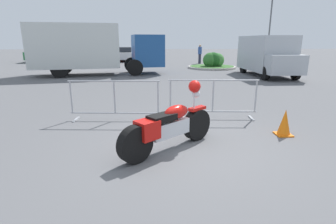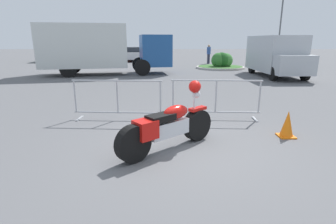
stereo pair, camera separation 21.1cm
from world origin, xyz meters
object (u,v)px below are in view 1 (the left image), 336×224
(parked_car_green, at_px, (42,54))
(motorcycle, at_px, (169,126))
(delivery_van, at_px, (267,55))
(parked_car_silver, at_px, (124,54))
(crowd_barrier_near, at_px, (115,100))
(parked_car_red, at_px, (96,54))
(pedestrian, at_px, (200,53))
(parked_car_white, at_px, (69,54))
(crowd_barrier_far, at_px, (213,99))
(box_truck, at_px, (91,48))
(street_lamp, at_px, (270,20))
(traffic_cone, at_px, (285,123))

(parked_car_green, bearing_deg, motorcycle, -156.08)
(motorcycle, bearing_deg, delivery_van, 19.09)
(motorcycle, xyz_separation_m, parked_car_silver, (-3.15, 22.72, 0.21))
(motorcycle, relative_size, crowd_barrier_near, 0.79)
(parked_car_red, relative_size, pedestrian, 2.64)
(crowd_barrier_near, relative_size, parked_car_white, 0.58)
(crowd_barrier_far, distance_m, box_truck, 11.02)
(street_lamp, bearing_deg, pedestrian, 164.15)
(delivery_van, height_order, parked_car_red, delivery_van)
(box_truck, bearing_deg, parked_car_red, 90.42)
(parked_car_green, height_order, traffic_cone, parked_car_green)
(crowd_barrier_far, height_order, parked_car_white, parked_car_white)
(motorcycle, height_order, parked_car_green, parked_car_green)
(motorcycle, relative_size, box_truck, 0.23)
(parked_car_white, height_order, pedestrian, pedestrian)
(delivery_van, xyz_separation_m, parked_car_red, (-12.35, 11.55, -0.49))
(parked_car_silver, bearing_deg, box_truck, 173.38)
(street_lamp, bearing_deg, parked_car_red, 163.39)
(crowd_barrier_near, height_order, box_truck, box_truck)
(parked_car_white, bearing_deg, box_truck, -159.70)
(crowd_barrier_far, xyz_separation_m, pedestrian, (2.71, 17.23, 0.36))
(parked_car_green, relative_size, pedestrian, 2.67)
(crowd_barrier_far, distance_m, parked_car_green, 24.16)
(box_truck, height_order, parked_car_silver, box_truck)
(delivery_van, relative_size, parked_car_silver, 1.21)
(crowd_barrier_far, xyz_separation_m, parked_car_silver, (-4.45, 20.70, 0.15))
(crowd_barrier_near, xyz_separation_m, parked_car_silver, (-1.85, 20.70, 0.15))
(crowd_barrier_near, relative_size, pedestrian, 1.40)
(crowd_barrier_near, relative_size, parked_car_silver, 0.57)
(crowd_barrier_near, xyz_separation_m, parked_car_white, (-7.27, 20.62, 0.13))
(crowd_barrier_near, height_order, delivery_van, delivery_van)
(parked_car_red, xyz_separation_m, street_lamp, (15.42, -4.60, 2.96))
(crowd_barrier_near, distance_m, crowd_barrier_far, 2.60)
(motorcycle, distance_m, parked_car_green, 25.30)
(delivery_van, distance_m, parked_car_green, 21.40)
(crowd_barrier_far, height_order, parked_car_silver, parked_car_silver)
(crowd_barrier_far, distance_m, delivery_van, 10.16)
(crowd_barrier_far, bearing_deg, crowd_barrier_near, 180.00)
(parked_car_white, bearing_deg, parked_car_silver, -91.68)
(motorcycle, distance_m, delivery_van, 12.56)
(box_truck, distance_m, pedestrian, 11.02)
(parked_car_green, relative_size, parked_car_red, 1.01)
(parked_car_red, distance_m, pedestrian, 10.33)
(crowd_barrier_far, xyz_separation_m, delivery_van, (5.19, 8.70, 0.68))
(box_truck, height_order, parked_car_white, box_truck)
(parked_car_red, bearing_deg, crowd_barrier_near, -169.86)
(traffic_cone, bearing_deg, box_truck, 120.81)
(crowd_barrier_far, bearing_deg, parked_car_green, 121.38)
(parked_car_green, relative_size, street_lamp, 0.80)
(crowd_barrier_near, bearing_deg, pedestrian, 72.85)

